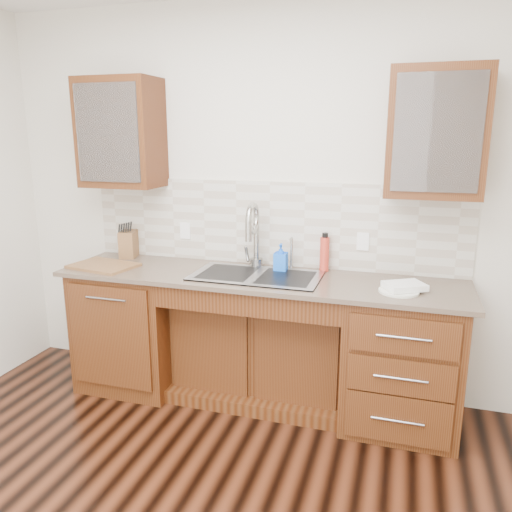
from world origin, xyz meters
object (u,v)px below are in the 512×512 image
(soap_bottle, at_px, (281,258))
(plate, at_px, (399,291))
(water_bottle, at_px, (324,254))
(knife_block, at_px, (129,244))
(cutting_board, at_px, (103,266))

(soap_bottle, xyz_separation_m, plate, (0.78, -0.24, -0.09))
(water_bottle, xyz_separation_m, knife_block, (-1.48, -0.03, -0.02))
(water_bottle, bearing_deg, knife_block, -178.82)
(plate, relative_size, knife_block, 1.18)
(plate, bearing_deg, cutting_board, -179.67)
(plate, relative_size, cutting_board, 0.54)
(knife_block, bearing_deg, water_bottle, -13.22)
(soap_bottle, relative_size, plate, 0.81)
(cutting_board, bearing_deg, knife_block, 87.16)
(plate, distance_m, knife_block, 2.01)
(plate, height_order, knife_block, knife_block)
(soap_bottle, distance_m, cutting_board, 1.25)
(cutting_board, bearing_deg, water_bottle, 13.21)
(soap_bottle, height_order, cutting_board, soap_bottle)
(soap_bottle, bearing_deg, plate, -19.02)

